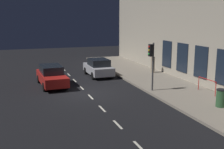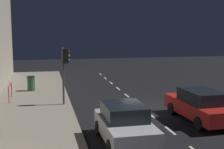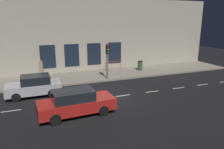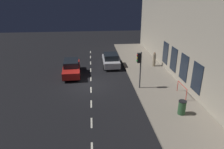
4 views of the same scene
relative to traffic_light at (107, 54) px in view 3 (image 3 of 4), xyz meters
The scene contains 10 objects.
ground_plane 5.19m from the traffic_light, 163.04° to the left, with size 60.00×60.00×0.00m, color black.
sidewalk 3.43m from the traffic_light, 34.03° to the left, with size 4.50×32.00×0.15m.
building_facade 4.88m from the traffic_light, 16.29° to the left, with size 0.65×32.00×7.91m.
lane_centre_line 5.03m from the traffic_light, behind, with size 0.12×27.20×0.01m.
traffic_light is the anchor object (origin of this frame).
parked_car_0 7.09m from the traffic_light, 105.95° to the left, with size 1.94×4.00×1.58m.
parked_car_1 7.88m from the traffic_light, 145.59° to the left, with size 2.01×4.68×1.58m.
pedestrian_0 6.80m from the traffic_light, 61.32° to the left, with size 0.43×0.43×1.68m.
trash_bin 5.44m from the traffic_light, 65.24° to the right, with size 0.56×0.56×1.05m.
red_railing 4.17m from the traffic_light, 29.15° to the right, with size 0.05×1.84×0.97m.
Camera 3 is at (-13.97, 5.27, 5.66)m, focal length 33.95 mm.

